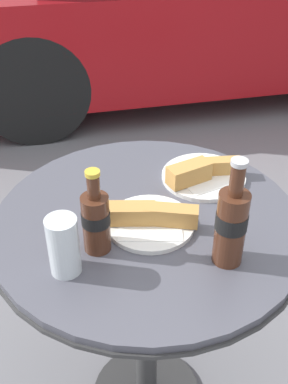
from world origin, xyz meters
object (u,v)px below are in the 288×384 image
at_px(cola_bottle_left, 96,220).
at_px(drinking_glass, 64,248).
at_px(lunch_plate_far, 202,174).
at_px(bistro_table, 147,261).
at_px(cola_bottle_right, 231,224).
at_px(lunch_plate_near, 151,219).

distance_m(cola_bottle_left, drinking_glass, 0.10).
height_order(cola_bottle_left, lunch_plate_far, cola_bottle_left).
bearing_deg(lunch_plate_far, cola_bottle_left, -146.26).
xyz_separation_m(bistro_table, cola_bottle_left, (-0.13, -0.08, 0.23)).
xyz_separation_m(cola_bottle_left, lunch_plate_far, (0.32, 0.21, -0.06)).
xyz_separation_m(cola_bottle_left, cola_bottle_right, (0.27, -0.10, 0.02)).
xyz_separation_m(cola_bottle_left, drinking_glass, (-0.08, -0.06, -0.02)).
relative_size(cola_bottle_right, lunch_plate_near, 1.17).
bearing_deg(lunch_plate_near, drinking_glass, -153.37).
bearing_deg(drinking_glass, cola_bottle_right, -7.21).
height_order(drinking_glass, lunch_plate_near, drinking_glass).
height_order(bistro_table, drinking_glass, drinking_glass).
height_order(cola_bottle_left, cola_bottle_right, cola_bottle_right).
distance_m(cola_bottle_right, lunch_plate_far, 0.32).
height_order(cola_bottle_left, lunch_plate_near, cola_bottle_left).
distance_m(bistro_table, cola_bottle_right, 0.34).
distance_m(bistro_table, lunch_plate_far, 0.28).
height_order(cola_bottle_right, drinking_glass, cola_bottle_right).
relative_size(bistro_table, drinking_glass, 5.61).
xyz_separation_m(cola_bottle_right, lunch_plate_far, (0.04, 0.31, -0.08)).
relative_size(bistro_table, lunch_plate_far, 3.36).
bearing_deg(bistro_table, drinking_glass, -146.57).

